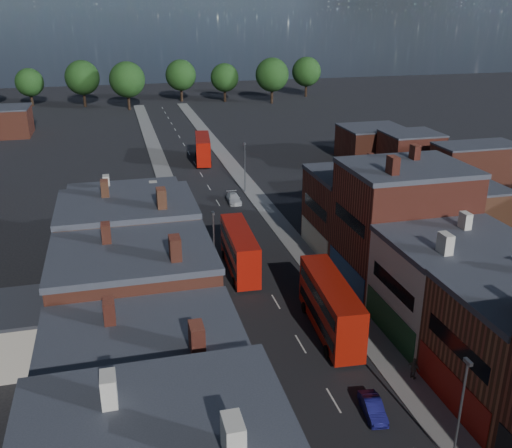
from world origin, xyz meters
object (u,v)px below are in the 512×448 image
car_2 (239,264)px  car_3 (234,199)px  bus_1 (330,305)px  car_1 (373,408)px  bus_0 (240,249)px  ped_3 (414,369)px  bus_2 (203,148)px

car_2 → car_3: size_ratio=1.06×
bus_1 → car_3: size_ratio=2.66×
car_1 → bus_0: bearing=106.1°
bus_1 → car_3: bearing=95.4°
bus_1 → ped_3: size_ratio=6.55×
car_2 → car_1: bearing=-76.3°
car_3 → bus_0: bearing=-98.0°
bus_1 → bus_2: (-1.45, 63.32, -0.14)m
bus_0 → car_1: 26.61m
bus_2 → ped_3: bus_2 is taller
ped_3 → car_3: bearing=-18.9°
bus_1 → car_1: size_ratio=3.27×
bus_0 → ped_3: bus_0 is taller
bus_0 → car_2: bearing=95.4°
bus_1 → car_3: (-0.83, 38.22, -2.13)m
ped_3 → bus_0: bearing=-3.2°
car_1 → car_2: size_ratio=0.76×
car_1 → ped_3: (4.99, 3.09, 0.44)m
car_1 → car_3: car_3 is taller
bus_1 → car_2: 16.04m
bus_0 → bus_1: bus_1 is taller
car_2 → ped_3: 25.19m
bus_2 → car_3: size_ratio=2.54×
bus_2 → car_3: bearing=-81.0°
bus_1 → car_2: bearing=113.2°
bus_2 → car_1: bus_2 is taller
bus_2 → car_2: bearing=-86.8°
bus_1 → car_1: 11.78m
bus_0 → ped_3: size_ratio=6.20×
car_1 → ped_3: size_ratio=2.00×
bus_2 → car_1: (0.44, -74.85, -2.04)m
car_1 → bus_2: bearing=97.4°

